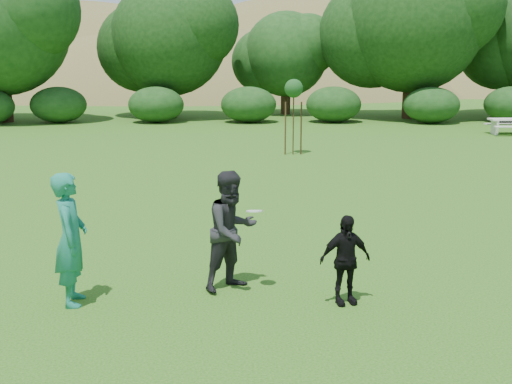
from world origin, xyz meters
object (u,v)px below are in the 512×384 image
player_grey (232,231)px  player_teal (71,239)px  picnic_table (508,124)px  sapling (294,91)px  player_black (345,260)px

player_grey → player_teal: bearing=154.2°
player_teal → player_grey: 2.53m
picnic_table → sapling: bearing=-152.5°
player_teal → player_black: (4.20, -0.19, -0.33)m
player_black → sapling: sapling is taller
player_grey → player_black: 1.90m
player_teal → sapling: bearing=-24.4°
sapling → player_black: bearing=-92.5°
player_teal → player_black: 4.22m
player_black → player_grey: bearing=142.7°
player_grey → player_black: bearing=-60.7°
player_grey → player_black: (1.73, -0.72, -0.28)m
picnic_table → player_teal: bearing=-127.6°
player_black → picnic_table: bearing=46.2°
player_grey → player_black: player_grey is taller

